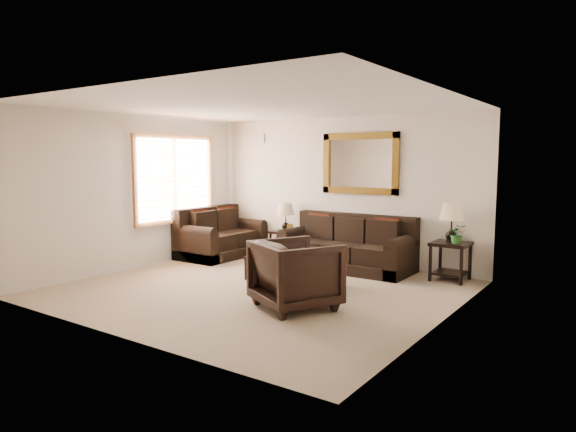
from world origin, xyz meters
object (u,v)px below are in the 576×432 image
Objects in this scene: end_table_right at (451,230)px; armchair at (296,271)px; sofa at (348,249)px; end_table_left at (286,222)px; loveseat at (219,238)px; coffee_table at (291,267)px.

end_table_right is 1.27× the size of armchair.
armchair is (0.60, -2.54, 0.15)m from sofa.
sofa is 2.12× the size of end_table_left.
sofa is 2.35× the size of armchair.
end_table_left is (-1.45, 0.17, 0.37)m from sofa.
armchair is (2.05, -2.70, -0.22)m from end_table_left.
loveseat is at bearing -173.20° from end_table_right.
end_table_left is at bearing 173.44° from sofa.
loveseat is 1.23× the size of coffee_table.
end_table_right reaches higher than sofa.
sofa is 1.54m from coffee_table.
end_table_left is 0.78× the size of coffee_table.
coffee_table is at bearing -52.71° from end_table_left.
loveseat is 1.39× the size of end_table_right.
end_table_left is (1.23, 0.57, 0.35)m from loveseat.
armchair is at bearing -52.83° from end_table_left.
coffee_table is at bearing -25.90° from armchair.
end_table_right reaches higher than end_table_left.
end_table_left is 3.23m from end_table_right.
end_table_left is 2.18m from coffee_table.
sofa is 1.86× the size of end_table_right.
end_table_right is at bearing -86.60° from armchair.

